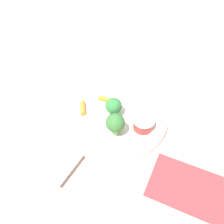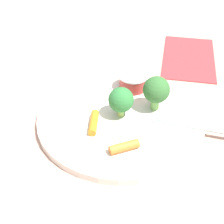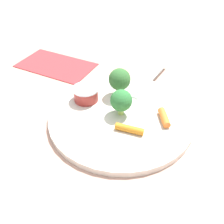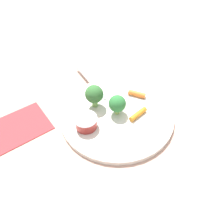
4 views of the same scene
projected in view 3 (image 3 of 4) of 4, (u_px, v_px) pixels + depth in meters
ground_plane at (121, 118)px, 0.49m from camera, size 2.40×2.40×0.00m
plate at (121, 116)px, 0.48m from camera, size 0.28×0.28×0.01m
sauce_cup at (86, 94)px, 0.50m from camera, size 0.05×0.05×0.03m
broccoli_floret_0 at (123, 102)px, 0.46m from camera, size 0.04×0.04×0.05m
broccoli_floret_1 at (120, 80)px, 0.50m from camera, size 0.04×0.04×0.06m
carrot_stick_0 at (164, 118)px, 0.46m from camera, size 0.03×0.05×0.01m
carrot_stick_1 at (129, 129)px, 0.44m from camera, size 0.05×0.01×0.01m
fork at (151, 80)px, 0.57m from camera, size 0.05×0.17×0.00m
napkin at (56, 65)px, 0.64m from camera, size 0.20×0.13×0.00m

